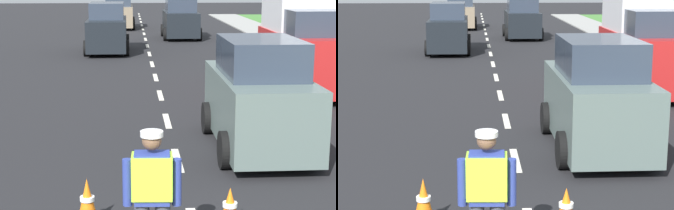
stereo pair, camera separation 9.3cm
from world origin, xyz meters
TOP-DOWN VIEW (x-y plane):
  - ground_plane at (0.00, 21.00)m, footprint 96.00×96.00m
  - lane_center_line at (0.00, 25.20)m, footprint 0.14×46.40m
  - road_worker at (-0.60, 1.65)m, footprint 0.77×0.37m
  - traffic_cone_near at (0.47, 2.73)m, footprint 0.36×0.36m
  - traffic_cone_far at (-1.46, 2.94)m, footprint 0.36×0.36m
  - delivery_truck at (4.31, 12.26)m, footprint 2.16×4.60m
  - car_oncoming_second at (-1.84, 21.50)m, footprint 1.93×4.28m
  - car_outgoing_far at (1.92, 27.06)m, footprint 2.00×3.89m
  - car_oncoming_third at (-1.54, 33.36)m, footprint 2.07×4.00m
  - car_outgoing_ahead at (1.64, 6.37)m, footprint 1.86×3.83m

SIDE VIEW (x-z plane):
  - ground_plane at x=0.00m, z-range 0.00..0.00m
  - lane_center_line at x=0.00m, z-range 0.00..0.01m
  - traffic_cone_near at x=0.47m, z-range 0.00..0.56m
  - traffic_cone_far at x=-1.46m, z-range 0.00..0.66m
  - road_worker at x=-0.60m, z-range 0.10..1.77m
  - car_oncoming_third at x=-1.54m, z-range -0.08..2.05m
  - car_outgoing_far at x=1.92m, z-range -0.08..2.07m
  - car_outgoing_ahead at x=1.64m, z-range -0.08..2.11m
  - car_oncoming_second at x=-1.84m, z-range -0.08..2.11m
  - delivery_truck at x=4.31m, z-range -0.16..3.38m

